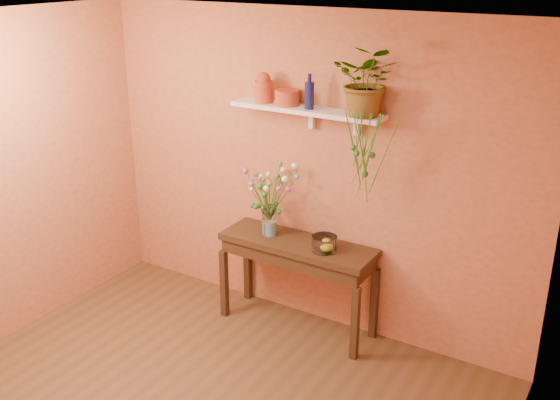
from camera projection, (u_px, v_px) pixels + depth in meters
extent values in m
plane|color=silver|center=(125.00, 31.00, 3.34)|extent=(4.00, 4.00, 0.00)
cube|color=#C46F47|center=(308.00, 173.00, 5.42)|extent=(4.00, 0.04, 2.70)
cube|color=#C46F47|center=(483.00, 369.00, 2.85)|extent=(0.04, 4.00, 2.70)
cube|color=#3E2917|center=(297.00, 244.00, 5.41)|extent=(1.34, 0.43, 0.06)
cube|color=#3E2917|center=(297.00, 254.00, 5.44)|extent=(1.29, 0.40, 0.12)
cube|color=#3E2917|center=(224.00, 283.00, 5.74)|extent=(0.06, 0.06, 0.64)
cube|color=#3E2917|center=(355.00, 324.00, 5.11)|extent=(0.06, 0.06, 0.64)
cube|color=#3E2917|center=(248.00, 267.00, 6.04)|extent=(0.06, 0.06, 0.64)
cube|color=#3E2917|center=(374.00, 303.00, 5.41)|extent=(0.06, 0.06, 0.64)
cube|color=white|center=(306.00, 110.00, 5.08)|extent=(1.30, 0.24, 0.04)
cube|color=white|center=(312.00, 119.00, 5.19)|extent=(0.04, 0.05, 0.15)
cube|color=white|center=(357.00, 125.00, 5.00)|extent=(0.04, 0.05, 0.15)
cylinder|color=#B74328|center=(264.00, 92.00, 5.22)|extent=(0.17, 0.17, 0.18)
sphere|color=#B74328|center=(263.00, 79.00, 5.19)|extent=(0.12, 0.12, 0.12)
cylinder|color=#B74328|center=(287.00, 98.00, 5.15)|extent=(0.22, 0.22, 0.12)
cylinder|color=#141649|center=(309.00, 96.00, 5.00)|extent=(0.08, 0.08, 0.21)
cylinder|color=#141649|center=(310.00, 78.00, 4.95)|extent=(0.03, 0.03, 0.06)
imported|color=#28651A|center=(368.00, 81.00, 4.72)|extent=(0.51, 0.45, 0.53)
cylinder|color=#28651A|center=(353.00, 146.00, 4.77)|extent=(0.14, 0.04, 0.56)
cylinder|color=#3A8227|center=(357.00, 152.00, 4.76)|extent=(0.03, 0.12, 0.64)
cylinder|color=#3A8227|center=(360.00, 144.00, 4.72)|extent=(0.02, 0.31, 0.50)
cylinder|color=#28651A|center=(372.00, 148.00, 4.68)|extent=(0.16, 0.10, 0.53)
cylinder|color=#3A8227|center=(364.00, 159.00, 4.79)|extent=(0.04, 0.15, 0.74)
cylinder|color=#3A8227|center=(361.00, 143.00, 4.75)|extent=(0.06, 0.09, 0.50)
cylinder|color=#28651A|center=(384.00, 157.00, 4.64)|extent=(0.27, 0.15, 0.64)
cylinder|color=#3A8227|center=(367.00, 137.00, 4.69)|extent=(0.10, 0.13, 0.39)
cylinder|color=#3A8227|center=(368.00, 156.00, 4.77)|extent=(0.21, 0.11, 0.70)
cylinder|color=#28651A|center=(359.00, 139.00, 4.77)|extent=(0.09, 0.04, 0.46)
cylinder|color=#3A8227|center=(366.00, 143.00, 4.73)|extent=(0.14, 0.15, 0.49)
cylinder|color=#3A8227|center=(367.00, 151.00, 4.73)|extent=(0.29, 0.13, 0.61)
cylinder|color=#28651A|center=(352.00, 141.00, 4.71)|extent=(0.04, 0.19, 0.46)
sphere|color=#28651A|center=(356.00, 153.00, 4.73)|extent=(0.05, 0.05, 0.05)
sphere|color=#28651A|center=(353.00, 147.00, 4.73)|extent=(0.05, 0.05, 0.05)
sphere|color=#28651A|center=(365.00, 174.00, 4.85)|extent=(0.05, 0.05, 0.05)
sphere|color=#28651A|center=(372.00, 155.00, 4.75)|extent=(0.05, 0.05, 0.05)
cylinder|color=white|center=(269.00, 221.00, 5.48)|extent=(0.12, 0.12, 0.26)
cylinder|color=silver|center=(269.00, 228.00, 5.51)|extent=(0.11, 0.11, 0.12)
cylinder|color=#386B28|center=(265.00, 199.00, 5.33)|extent=(0.03, 0.18, 0.43)
sphere|color=#CF3D84|center=(260.00, 178.00, 5.18)|extent=(0.03, 0.03, 0.03)
cylinder|color=#386B28|center=(267.00, 207.00, 5.36)|extent=(0.05, 0.15, 0.28)
sphere|color=#28651A|center=(265.00, 194.00, 5.24)|extent=(0.05, 0.05, 0.05)
cylinder|color=#386B28|center=(268.00, 204.00, 5.30)|extent=(0.11, 0.22, 0.37)
sphere|color=white|center=(266.00, 188.00, 5.13)|extent=(0.05, 0.05, 0.05)
cylinder|color=#386B28|center=(269.00, 202.00, 5.32)|extent=(0.11, 0.16, 0.39)
sphere|color=#5F9234|center=(270.00, 184.00, 5.17)|extent=(0.04, 0.04, 0.04)
cylinder|color=#386B28|center=(274.00, 204.00, 5.29)|extent=(0.20, 0.20, 0.38)
sphere|color=#CF3D84|center=(279.00, 189.00, 5.10)|extent=(0.04, 0.04, 0.04)
cylinder|color=#386B28|center=(277.00, 200.00, 5.30)|extent=(0.22, 0.12, 0.43)
sphere|color=white|center=(285.00, 179.00, 5.13)|extent=(0.05, 0.05, 0.05)
cylinder|color=#386B28|center=(275.00, 192.00, 5.36)|extent=(0.11, 0.02, 0.51)
sphere|color=#5F9234|center=(280.00, 164.00, 5.25)|extent=(0.04, 0.04, 0.04)
cylinder|color=#386B28|center=(279.00, 204.00, 5.38)|extent=(0.19, 0.02, 0.30)
sphere|color=#CF3D84|center=(288.00, 190.00, 5.29)|extent=(0.05, 0.05, 0.05)
cylinder|color=#386B28|center=(283.00, 198.00, 5.38)|extent=(0.23, 0.09, 0.40)
sphere|color=#547BBC|center=(297.00, 177.00, 5.29)|extent=(0.04, 0.04, 0.04)
cylinder|color=#386B28|center=(282.00, 193.00, 5.40)|extent=(0.18, 0.13, 0.47)
sphere|color=white|center=(295.00, 166.00, 5.32)|extent=(0.06, 0.06, 0.06)
cylinder|color=#386B28|center=(281.00, 193.00, 5.46)|extent=(0.11, 0.22, 0.43)
sphere|color=#CF3D84|center=(293.00, 167.00, 5.44)|extent=(0.03, 0.03, 0.03)
cylinder|color=#386B28|center=(273.00, 198.00, 5.46)|extent=(0.01, 0.13, 0.35)
sphere|color=#28651A|center=(278.00, 176.00, 5.45)|extent=(0.04, 0.04, 0.04)
cylinder|color=#386B28|center=(276.00, 194.00, 5.47)|extent=(0.03, 0.19, 0.40)
sphere|color=white|center=(283.00, 170.00, 5.47)|extent=(0.05, 0.05, 0.05)
cylinder|color=#386B28|center=(272.00, 199.00, 5.51)|extent=(0.06, 0.20, 0.30)
sphere|color=#5F9234|center=(276.00, 179.00, 5.55)|extent=(0.04, 0.04, 0.04)
cylinder|color=#386B28|center=(269.00, 200.00, 5.45)|extent=(0.05, 0.07, 0.31)
sphere|color=#CF3D84|center=(269.00, 181.00, 5.43)|extent=(0.03, 0.03, 0.03)
cylinder|color=#386B28|center=(269.00, 197.00, 5.46)|extent=(0.07, 0.10, 0.36)
sphere|color=white|center=(268.00, 174.00, 5.45)|extent=(0.04, 0.04, 0.04)
cylinder|color=#386B28|center=(263.00, 197.00, 5.51)|extent=(0.20, 0.12, 0.34)
sphere|color=#5F9234|center=(256.00, 175.00, 5.54)|extent=(0.04, 0.04, 0.04)
cylinder|color=#386B28|center=(257.00, 195.00, 5.48)|extent=(0.26, 0.04, 0.38)
sphere|color=#CF3D84|center=(245.00, 171.00, 5.49)|extent=(0.05, 0.05, 0.05)
cylinder|color=#386B28|center=(260.00, 199.00, 5.49)|extent=(0.21, 0.05, 0.31)
sphere|color=#547BBC|center=(252.00, 180.00, 5.50)|extent=(0.03, 0.03, 0.03)
cylinder|color=#386B28|center=(260.00, 204.00, 5.45)|extent=(0.16, 0.05, 0.26)
sphere|color=white|center=(251.00, 189.00, 5.43)|extent=(0.03, 0.03, 0.03)
cylinder|color=#386B28|center=(260.00, 201.00, 5.42)|extent=(0.13, 0.08, 0.32)
sphere|color=#CF3D84|center=(252.00, 184.00, 5.36)|extent=(0.05, 0.05, 0.05)
cylinder|color=#386B28|center=(265.00, 203.00, 5.41)|extent=(0.06, 0.06, 0.30)
sphere|color=#28651A|center=(260.00, 187.00, 5.35)|extent=(0.06, 0.06, 0.06)
cylinder|color=#386B28|center=(265.00, 198.00, 5.39)|extent=(0.04, 0.07, 0.39)
sphere|color=white|center=(261.00, 177.00, 5.30)|extent=(0.05, 0.05, 0.05)
cylinder|color=#386B28|center=(266.00, 200.00, 5.38)|extent=(0.02, 0.08, 0.37)
sphere|color=#5F9234|center=(263.00, 180.00, 5.29)|extent=(0.04, 0.04, 0.04)
sphere|color=#28651A|center=(256.00, 207.00, 5.39)|extent=(0.05, 0.05, 0.05)
sphere|color=#28651A|center=(279.00, 212.00, 5.36)|extent=(0.05, 0.05, 0.05)
sphere|color=#28651A|center=(276.00, 204.00, 5.56)|extent=(0.05, 0.05, 0.05)
sphere|color=#28651A|center=(263.00, 209.00, 5.43)|extent=(0.05, 0.05, 0.05)
sphere|color=#28651A|center=(253.00, 205.00, 5.49)|extent=(0.05, 0.05, 0.05)
sphere|color=#28651A|center=(259.00, 206.00, 5.57)|extent=(0.05, 0.05, 0.05)
cylinder|color=white|center=(324.00, 244.00, 5.21)|extent=(0.21, 0.21, 0.13)
cylinder|color=white|center=(324.00, 250.00, 5.23)|extent=(0.20, 0.20, 0.01)
sphere|color=yellow|center=(326.00, 246.00, 5.21)|extent=(0.07, 0.07, 0.07)
cube|color=#296384|center=(267.00, 230.00, 5.48)|extent=(0.07, 0.06, 0.11)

